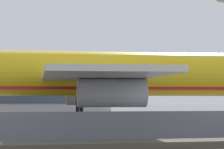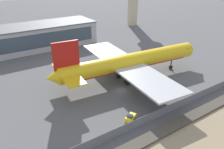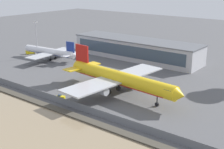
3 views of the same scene
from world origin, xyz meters
name	(u,v)px [view 3 (image 3 of 3)]	position (x,y,z in m)	size (l,w,h in m)	color
ground_plane	(97,93)	(0.00, 0.00, 0.00)	(500.00, 500.00, 0.00)	#565659
shoreline_seawall	(58,110)	(0.00, -20.50, 0.25)	(320.00, 3.00, 0.50)	#474238
perimeter_fence	(68,103)	(0.00, -16.00, 1.24)	(280.00, 0.10, 2.49)	slate
cargo_jet_yellow	(119,78)	(6.65, 4.85, 6.23)	(55.75, 48.08, 16.31)	yellow
passenger_jet_white	(50,52)	(-54.20, 24.15, 4.37)	(38.23, 32.87, 11.46)	white
baggage_tug	(60,97)	(-6.76, -13.02, 0.81)	(3.58, 2.81, 1.80)	yellow
ops_van	(31,52)	(-73.83, 26.12, 1.28)	(4.13, 5.60, 2.48)	yellow
terminal_building	(136,49)	(-18.90, 55.20, 5.41)	(74.22, 18.22, 10.79)	#B2B2B7
apron_light_mast_apron_west	(36,37)	(-63.37, 22.80, 11.54)	(3.20, 0.40, 20.54)	#A8A8AD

